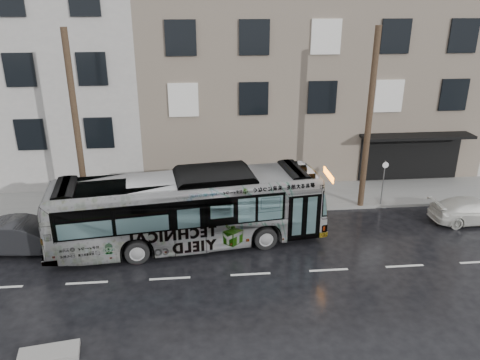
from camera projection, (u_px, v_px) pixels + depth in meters
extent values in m
plane|color=black|center=(244.00, 244.00, 21.02)|extent=(120.00, 120.00, 0.00)
cube|color=gray|center=(235.00, 199.00, 25.53)|extent=(90.00, 3.60, 0.15)
cube|color=#746759|center=(299.00, 75.00, 31.23)|extent=(20.00, 12.00, 11.00)
cylinder|color=#483624|center=(369.00, 121.00, 22.96)|extent=(0.30, 0.30, 9.00)
cylinder|color=#483624|center=(77.00, 128.00, 21.71)|extent=(0.30, 0.30, 9.00)
cylinder|color=slate|center=(383.00, 183.00, 24.26)|extent=(0.06, 0.06, 2.40)
imported|color=#B2B2B2|center=(189.00, 209.00, 20.47)|extent=(12.30, 4.31, 3.35)
imported|color=beige|center=(472.00, 210.00, 22.89)|extent=(4.16, 1.75, 1.20)
imported|color=black|center=(25.00, 236.00, 20.15)|extent=(4.55, 1.86, 1.47)
cube|color=gray|center=(49.00, 354.00, 14.39)|extent=(1.90, 1.07, 0.18)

